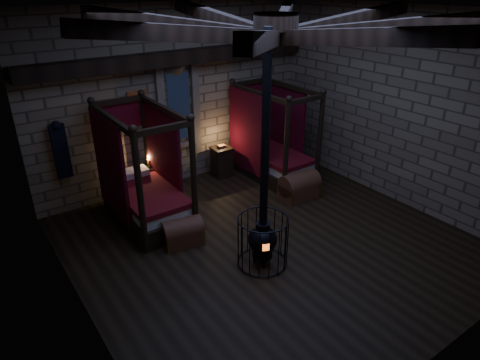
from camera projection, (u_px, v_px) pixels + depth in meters
room at (272, 41)px, 6.81m from camera, size 7.02×7.02×4.29m
bed_left at (145, 193)px, 8.93m from camera, size 1.22×2.29×2.38m
bed_right at (271, 155)px, 10.90m from camera, size 1.18×2.21×2.29m
trunk_left at (183, 233)px, 8.19m from camera, size 0.82×0.61×0.55m
trunk_right at (299, 187)px, 9.88m from camera, size 0.91×0.61×0.64m
nightstand_left at (150, 180)px, 9.97m from camera, size 0.54×0.53×0.91m
nightstand_right at (222, 161)px, 10.93m from camera, size 0.51×0.49×0.85m
stove at (263, 236)px, 7.47m from camera, size 0.91×0.91×4.05m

